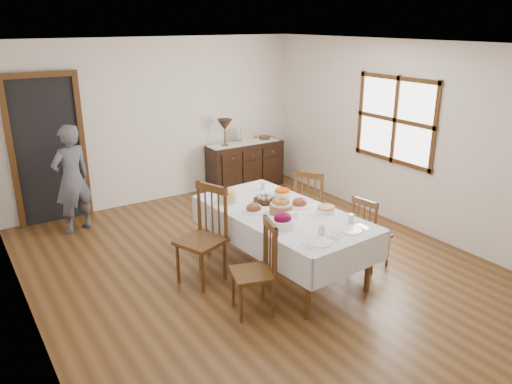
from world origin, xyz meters
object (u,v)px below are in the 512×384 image
chair_right_far (312,206)px  table_lamp (225,125)px  dining_table (282,219)px  person (71,176)px  chair_left_near (257,268)px  chair_left_far (204,234)px  sideboard (245,165)px  chair_right_near (369,232)px

chair_right_far → table_lamp: table_lamp is taller
dining_table → person: size_ratio=1.40×
chair_left_near → chair_left_far: bearing=-154.3°
sideboard → chair_left_far: bearing=-129.8°
dining_table → table_lamp: table_lamp is taller
chair_left_near → chair_right_far: chair_right_far is taller
dining_table → chair_right_far: chair_right_far is taller
chair_right_far → chair_left_near: bearing=97.3°
chair_right_near → person: size_ratio=0.55×
table_lamp → sideboard: bearing=2.1°
table_lamp → chair_right_near: bearing=-89.4°
dining_table → chair_right_near: (0.92, -0.49, -0.21)m
sideboard → chair_left_near: bearing=-120.1°
chair_right_near → person: person is taller
chair_right_near → person: 4.05m
chair_right_near → person: bearing=32.7°
dining_table → table_lamp: (0.88, 2.88, 0.50)m
chair_left_far → sideboard: bearing=119.5°
chair_left_near → person: bearing=-145.3°
chair_right_near → table_lamp: table_lamp is taller
chair_right_far → sideboard: size_ratio=0.76×
chair_right_far → sideboard: 2.52m
chair_right_far → chair_left_far: bearing=67.7°
chair_right_far → table_lamp: 2.54m
chair_left_far → person: 2.42m
dining_table → chair_left_far: 0.92m
dining_table → chair_right_far: size_ratio=2.22×
chair_left_far → person: bearing=-179.5°
chair_left_far → table_lamp: 3.16m
dining_table → chair_right_far: (0.79, 0.43, -0.15)m
chair_left_near → sideboard: size_ratio=0.72×
table_lamp → chair_left_far: bearing=-124.2°
chair_right_near → chair_left_far: bearing=57.4°
chair_right_near → chair_right_far: size_ratio=0.87×
person → chair_left_near: bearing=88.7°
sideboard → table_lamp: 0.86m
sideboard → chair_right_far: bearing=-101.4°
chair_right_far → person: 3.32m
chair_left_near → chair_right_near: (1.64, 0.09, -0.04)m
chair_left_near → chair_left_far: chair_left_far is taller
chair_right_far → person: (-2.52, 2.13, 0.29)m
chair_right_near → sideboard: size_ratio=0.66×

